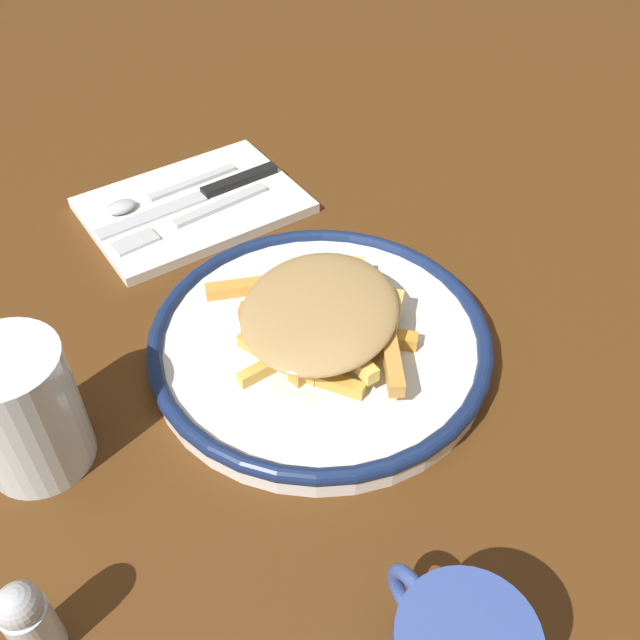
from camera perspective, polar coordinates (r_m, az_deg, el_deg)
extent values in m
plane|color=#502E11|center=(0.61, 0.00, -2.66)|extent=(2.60, 2.60, 0.00)
cylinder|color=white|center=(0.60, 0.00, -2.02)|extent=(0.28, 0.28, 0.02)
torus|color=#15254D|center=(0.60, 0.00, -1.37)|extent=(0.29, 0.29, 0.01)
cube|color=#E1B85D|center=(0.61, 2.19, 0.21)|extent=(0.08, 0.02, 0.01)
cube|color=gold|center=(0.57, -3.39, -3.02)|extent=(0.07, 0.04, 0.01)
cube|color=#D5AE55|center=(0.58, -0.55, -0.11)|extent=(0.05, 0.05, 0.01)
cube|color=gold|center=(0.61, -0.76, 0.49)|extent=(0.08, 0.06, 0.01)
cube|color=gold|center=(0.57, -3.69, -3.49)|extent=(0.01, 0.06, 0.01)
cube|color=gold|center=(0.64, -5.69, 2.67)|extent=(0.04, 0.08, 0.01)
cube|color=gold|center=(0.56, 0.60, -4.85)|extent=(0.06, 0.04, 0.01)
cube|color=gold|center=(0.58, 0.00, -0.06)|extent=(0.04, 0.06, 0.01)
cube|color=orange|center=(0.58, 2.54, -2.13)|extent=(0.04, 0.08, 0.01)
cube|color=#E2C45C|center=(0.56, 2.09, -2.26)|extent=(0.08, 0.01, 0.01)
cube|color=gold|center=(0.59, 3.22, -1.13)|extent=(0.08, 0.08, 0.01)
cube|color=gold|center=(0.60, 1.59, -0.46)|extent=(0.08, 0.07, 0.01)
cube|color=gold|center=(0.56, 5.63, -2.39)|extent=(0.08, 0.05, 0.01)
cube|color=orange|center=(0.60, -2.34, -0.71)|extent=(0.06, 0.04, 0.01)
cube|color=#D9A453|center=(0.59, 4.53, -1.95)|extent=(0.05, 0.05, 0.01)
cube|color=gold|center=(0.58, -1.21, -0.38)|extent=(0.07, 0.06, 0.01)
cube|color=orange|center=(0.59, -2.80, 0.32)|extent=(0.06, 0.06, 0.01)
cube|color=#F4BB66|center=(0.62, 2.93, 2.69)|extent=(0.06, 0.05, 0.01)
cube|color=gold|center=(0.61, 0.24, 1.94)|extent=(0.07, 0.07, 0.01)
cube|color=gold|center=(0.58, 0.78, -2.66)|extent=(0.03, 0.08, 0.01)
cube|color=#E0BB5D|center=(0.59, 5.81, 0.06)|extent=(0.05, 0.05, 0.01)
ellipsoid|color=tan|center=(0.58, -0.21, 1.08)|extent=(0.19, 0.19, 0.02)
cube|color=#396831|center=(0.60, 0.52, 3.63)|extent=(0.00, 0.00, 0.00)
cube|color=#23622F|center=(0.55, -0.79, -1.47)|extent=(0.00, 0.00, 0.00)
cube|color=#2D6424|center=(0.59, -1.08, 2.40)|extent=(0.00, 0.00, 0.00)
cube|color=#3B6B1C|center=(0.58, 1.09, 1.54)|extent=(0.00, 0.00, 0.00)
cube|color=#317335|center=(0.59, -0.96, 2.36)|extent=(0.00, 0.00, 0.00)
cube|color=#286D24|center=(0.60, 1.80, 3.30)|extent=(0.00, 0.00, 0.00)
cube|color=#226228|center=(0.57, -1.21, 0.76)|extent=(0.00, 0.00, 0.00)
cube|color=#396131|center=(0.58, 4.40, 1.75)|extent=(0.00, 0.00, 0.00)
cube|color=white|center=(0.78, -10.21, 8.96)|extent=(0.16, 0.22, 0.01)
cube|color=silver|center=(0.76, -7.95, 9.08)|extent=(0.02, 0.11, 0.00)
cube|color=silver|center=(0.73, -14.55, 6.06)|extent=(0.03, 0.05, 0.00)
cube|color=black|center=(0.79, -6.44, 11.06)|extent=(0.02, 0.09, 0.01)
cube|color=silver|center=(0.76, -13.27, 8.16)|extent=(0.02, 0.12, 0.00)
cube|color=silver|center=(0.80, -10.13, 10.78)|extent=(0.02, 0.10, 0.00)
ellipsoid|color=silver|center=(0.77, -15.63, 8.70)|extent=(0.02, 0.03, 0.01)
cylinder|color=silver|center=(0.54, -22.61, -6.70)|extent=(0.08, 0.08, 0.11)
torus|color=#364D99|center=(0.45, 7.36, -21.10)|extent=(0.04, 0.01, 0.04)
cylinder|color=silver|center=(0.49, -21.91, -21.86)|extent=(0.03, 0.03, 0.05)
sphere|color=#B7BABF|center=(0.46, -22.96, -20.26)|extent=(0.03, 0.03, 0.03)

